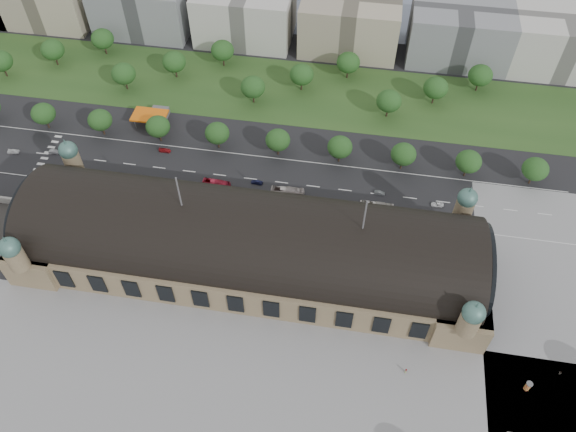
% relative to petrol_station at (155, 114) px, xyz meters
% --- Properties ---
extents(ground, '(900.00, 900.00, 0.00)m').
position_rel_petrol_station_xyz_m(ground, '(53.91, -65.28, -2.95)').
color(ground, black).
rests_on(ground, ground).
extents(station, '(150.00, 48.40, 44.30)m').
position_rel_petrol_station_xyz_m(station, '(53.91, -65.28, 7.33)').
color(station, '#877153').
rests_on(station, ground).
extents(plaza_south, '(190.00, 48.00, 0.12)m').
position_rel_petrol_station_xyz_m(plaza_south, '(63.91, -109.28, -2.95)').
color(plaza_south, gray).
rests_on(plaza_south, ground).
extents(plaza_east, '(56.00, 100.00, 0.12)m').
position_rel_petrol_station_xyz_m(plaza_east, '(156.91, -65.28, -2.95)').
color(plaza_east, gray).
rests_on(plaza_east, ground).
extents(road_slab, '(260.00, 26.00, 0.10)m').
position_rel_petrol_station_xyz_m(road_slab, '(33.91, -27.28, -2.95)').
color(road_slab, black).
rests_on(road_slab, ground).
extents(grass_belt, '(300.00, 45.00, 0.10)m').
position_rel_petrol_station_xyz_m(grass_belt, '(38.91, 27.72, -2.95)').
color(grass_belt, '#27481D').
rests_on(grass_belt, ground).
extents(petrol_station, '(14.00, 13.00, 5.05)m').
position_rel_petrol_station_xyz_m(petrol_station, '(0.00, 0.00, 0.00)').
color(petrol_station, orange).
rests_on(petrol_station, ground).
extents(office_2, '(45.00, 32.00, 24.00)m').
position_rel_petrol_station_xyz_m(office_2, '(-26.09, 67.72, 9.05)').
color(office_2, gray).
rests_on(office_2, ground).
extents(office_3, '(45.00, 32.00, 24.00)m').
position_rel_petrol_station_xyz_m(office_3, '(23.91, 67.72, 9.05)').
color(office_3, beige).
rests_on(office_3, ground).
extents(office_4, '(45.00, 32.00, 24.00)m').
position_rel_petrol_station_xyz_m(office_4, '(73.91, 67.72, 9.05)').
color(office_4, '#AFA489').
rests_on(office_4, ground).
extents(office_5, '(45.00, 32.00, 24.00)m').
position_rel_petrol_station_xyz_m(office_5, '(123.91, 67.72, 9.05)').
color(office_5, gray).
rests_on(office_5, ground).
extents(office_6, '(45.00, 32.00, 24.00)m').
position_rel_petrol_station_xyz_m(office_6, '(168.91, 67.72, 9.05)').
color(office_6, beige).
rests_on(office_6, ground).
extents(tree_row_1, '(9.60, 9.60, 11.52)m').
position_rel_petrol_station_xyz_m(tree_row_1, '(-42.09, -12.28, 4.48)').
color(tree_row_1, '#2D2116').
rests_on(tree_row_1, ground).
extents(tree_row_2, '(9.60, 9.60, 11.52)m').
position_rel_petrol_station_xyz_m(tree_row_2, '(-18.09, -12.28, 4.48)').
color(tree_row_2, '#2D2116').
rests_on(tree_row_2, ground).
extents(tree_row_3, '(9.60, 9.60, 11.52)m').
position_rel_petrol_station_xyz_m(tree_row_3, '(5.91, -12.28, 4.48)').
color(tree_row_3, '#2D2116').
rests_on(tree_row_3, ground).
extents(tree_row_4, '(9.60, 9.60, 11.52)m').
position_rel_petrol_station_xyz_m(tree_row_4, '(29.91, -12.28, 4.48)').
color(tree_row_4, '#2D2116').
rests_on(tree_row_4, ground).
extents(tree_row_5, '(9.60, 9.60, 11.52)m').
position_rel_petrol_station_xyz_m(tree_row_5, '(53.91, -12.28, 4.48)').
color(tree_row_5, '#2D2116').
rests_on(tree_row_5, ground).
extents(tree_row_6, '(9.60, 9.60, 11.52)m').
position_rel_petrol_station_xyz_m(tree_row_6, '(77.91, -12.28, 4.48)').
color(tree_row_6, '#2D2116').
rests_on(tree_row_6, ground).
extents(tree_row_7, '(9.60, 9.60, 11.52)m').
position_rel_petrol_station_xyz_m(tree_row_7, '(101.91, -12.28, 4.48)').
color(tree_row_7, '#2D2116').
rests_on(tree_row_7, ground).
extents(tree_row_8, '(9.60, 9.60, 11.52)m').
position_rel_petrol_station_xyz_m(tree_row_8, '(125.91, -12.28, 4.48)').
color(tree_row_8, '#2D2116').
rests_on(tree_row_8, ground).
extents(tree_row_9, '(9.60, 9.60, 11.52)m').
position_rel_petrol_station_xyz_m(tree_row_9, '(149.91, -12.28, 4.48)').
color(tree_row_9, '#2D2116').
rests_on(tree_row_9, ground).
extents(tree_belt_0, '(10.40, 10.40, 12.48)m').
position_rel_petrol_station_xyz_m(tree_belt_0, '(-76.09, 17.72, 5.10)').
color(tree_belt_0, '#2D2116').
rests_on(tree_belt_0, ground).
extents(tree_belt_1, '(10.40, 10.40, 12.48)m').
position_rel_petrol_station_xyz_m(tree_belt_1, '(-57.09, 29.72, 5.10)').
color(tree_belt_1, '#2D2116').
rests_on(tree_belt_1, ground).
extents(tree_belt_2, '(10.40, 10.40, 12.48)m').
position_rel_petrol_station_xyz_m(tree_belt_2, '(-38.09, 41.72, 5.10)').
color(tree_belt_2, '#2D2116').
rests_on(tree_belt_2, ground).
extents(tree_belt_3, '(10.40, 10.40, 12.48)m').
position_rel_petrol_station_xyz_m(tree_belt_3, '(-19.09, 17.72, 5.10)').
color(tree_belt_3, '#2D2116').
rests_on(tree_belt_3, ground).
extents(tree_belt_4, '(10.40, 10.40, 12.48)m').
position_rel_petrol_station_xyz_m(tree_belt_4, '(-0.09, 29.72, 5.10)').
color(tree_belt_4, '#2D2116').
rests_on(tree_belt_4, ground).
extents(tree_belt_5, '(10.40, 10.40, 12.48)m').
position_rel_petrol_station_xyz_m(tree_belt_5, '(18.91, 41.72, 5.10)').
color(tree_belt_5, '#2D2116').
rests_on(tree_belt_5, ground).
extents(tree_belt_6, '(10.40, 10.40, 12.48)m').
position_rel_petrol_station_xyz_m(tree_belt_6, '(37.91, 17.72, 5.10)').
color(tree_belt_6, '#2D2116').
rests_on(tree_belt_6, ground).
extents(tree_belt_7, '(10.40, 10.40, 12.48)m').
position_rel_petrol_station_xyz_m(tree_belt_7, '(56.91, 29.72, 5.10)').
color(tree_belt_7, '#2D2116').
rests_on(tree_belt_7, ground).
extents(tree_belt_8, '(10.40, 10.40, 12.48)m').
position_rel_petrol_station_xyz_m(tree_belt_8, '(75.91, 41.72, 5.10)').
color(tree_belt_8, '#2D2116').
rests_on(tree_belt_8, ground).
extents(tree_belt_9, '(10.40, 10.40, 12.48)m').
position_rel_petrol_station_xyz_m(tree_belt_9, '(94.91, 17.72, 5.10)').
color(tree_belt_9, '#2D2116').
rests_on(tree_belt_9, ground).
extents(tree_belt_10, '(10.40, 10.40, 12.48)m').
position_rel_petrol_station_xyz_m(tree_belt_10, '(113.91, 29.72, 5.10)').
color(tree_belt_10, '#2D2116').
rests_on(tree_belt_10, ground).
extents(tree_belt_11, '(10.40, 10.40, 12.48)m').
position_rel_petrol_station_xyz_m(tree_belt_11, '(132.91, 41.72, 5.10)').
color(tree_belt_11, '#2D2116').
rests_on(tree_belt_11, ground).
extents(traffic_car_0, '(4.84, 2.41, 1.59)m').
position_rel_petrol_station_xyz_m(traffic_car_0, '(-49.53, -28.61, -2.16)').
color(traffic_car_0, silver).
rests_on(traffic_car_0, ground).
extents(traffic_car_1, '(4.58, 1.85, 1.48)m').
position_rel_petrol_station_xyz_m(traffic_car_1, '(-33.26, -26.13, -2.21)').
color(traffic_car_1, gray).
rests_on(traffic_car_1, ground).
extents(traffic_car_2, '(5.34, 2.75, 1.44)m').
position_rel_petrol_station_xyz_m(traffic_car_2, '(-4.25, -34.32, -2.23)').
color(traffic_car_2, black).
rests_on(traffic_car_2, ground).
extents(traffic_car_3, '(4.64, 2.01, 1.33)m').
position_rel_petrol_station_xyz_m(traffic_car_3, '(9.43, -18.16, -2.28)').
color(traffic_car_3, maroon).
rests_on(traffic_car_3, ground).
extents(traffic_car_4, '(4.50, 2.04, 1.50)m').
position_rel_petrol_station_xyz_m(traffic_car_4, '(48.80, -29.26, -2.20)').
color(traffic_car_4, '#1B1F4D').
rests_on(traffic_car_4, ground).
extents(traffic_car_5, '(4.01, 1.65, 1.29)m').
position_rel_petrol_station_xyz_m(traffic_car_5, '(94.69, -27.10, -2.30)').
color(traffic_car_5, '#54585B').
rests_on(traffic_car_5, ground).
extents(traffic_car_6, '(4.78, 2.58, 1.27)m').
position_rel_petrol_station_xyz_m(traffic_car_6, '(115.64, -29.43, -2.31)').
color(traffic_car_6, white).
rests_on(traffic_car_6, ground).
extents(parked_car_0, '(4.20, 3.84, 1.39)m').
position_rel_petrol_station_xyz_m(parked_car_0, '(-24.02, -44.28, -2.25)').
color(parked_car_0, black).
rests_on(parked_car_0, ground).
extents(parked_car_1, '(6.55, 4.87, 1.65)m').
position_rel_petrol_station_xyz_m(parked_car_1, '(-10.13, -42.42, -2.12)').
color(parked_car_1, maroon).
rests_on(parked_car_1, ground).
extents(parked_car_2, '(5.60, 4.03, 1.51)m').
position_rel_petrol_station_xyz_m(parked_car_2, '(-14.90, -40.63, -2.20)').
color(parked_car_2, '#1C1A4A').
rests_on(parked_car_2, ground).
extents(parked_car_3, '(4.71, 3.33, 1.49)m').
position_rel_petrol_station_xyz_m(parked_car_3, '(22.10, -44.28, -2.20)').
color(parked_car_3, '#595B61').
rests_on(parked_car_3, ground).
extents(parked_car_4, '(4.86, 4.26, 1.59)m').
position_rel_petrol_station_xyz_m(parked_car_4, '(28.84, -42.69, -2.15)').
color(parked_car_4, '#BABBBD').
rests_on(parked_car_4, ground).
extents(parked_car_5, '(6.50, 4.89, 1.64)m').
position_rel_petrol_station_xyz_m(parked_car_5, '(5.09, -40.28, -2.13)').
color(parked_car_5, gray).
rests_on(parked_car_5, ground).
extents(parked_car_6, '(5.89, 4.93, 1.61)m').
position_rel_petrol_station_xyz_m(parked_car_6, '(14.22, -44.28, -2.14)').
color(parked_car_6, black).
rests_on(parked_car_6, ground).
extents(bus_west, '(10.62, 3.07, 2.92)m').
position_rel_petrol_station_xyz_m(bus_west, '(34.25, -33.28, -1.49)').
color(bus_west, red).
rests_on(bus_west, ground).
extents(bus_mid, '(12.57, 3.40, 3.47)m').
position_rel_petrol_station_xyz_m(bus_mid, '(61.12, -33.28, -1.21)').
color(bus_mid, beige).
rests_on(bus_mid, ground).
extents(bus_east, '(12.46, 2.93, 3.47)m').
position_rel_petrol_station_xyz_m(bus_east, '(93.91, -35.37, -1.21)').
color(bus_east, beige).
rests_on(bus_east, ground).
extents(advertising_column, '(1.85, 1.85, 3.51)m').
position_rel_petrol_station_xyz_m(advertising_column, '(140.33, -95.44, -1.13)').
color(advertising_column, '#D84636').
rests_on(advertising_column, ground).
extents(pedestrian_0, '(1.04, 0.70, 1.98)m').
position_rel_petrol_station_xyz_m(pedestrian_0, '(106.29, -96.12, -1.96)').
color(pedestrian_0, gray).
rests_on(pedestrian_0, ground).
extents(pedestrian_2, '(0.73, 0.92, 1.65)m').
position_rel_petrol_station_xyz_m(pedestrian_2, '(150.30, -89.28, -2.13)').
color(pedestrian_2, gray).
rests_on(pedestrian_2, ground).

